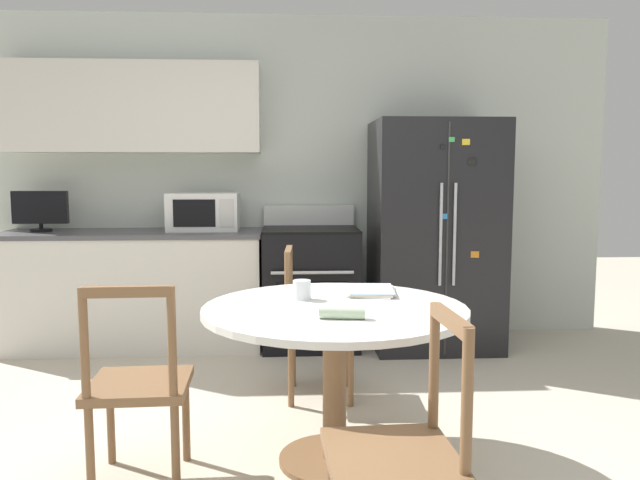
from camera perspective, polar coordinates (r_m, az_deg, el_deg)
back_wall at (r=5.12m, az=-6.08°, el=7.15°), size 5.20×0.44×2.60m
kitchen_counter at (r=5.03m, az=-16.64°, el=-4.34°), size 1.98×0.64×0.90m
refrigerator at (r=4.88m, az=10.40°, el=0.46°), size 0.95×0.79×1.74m
oven_range at (r=4.87m, az=-0.89°, el=-4.21°), size 0.73×0.68×1.08m
microwave at (r=4.91m, az=-10.57°, el=2.56°), size 0.54×0.36×0.29m
countertop_tv at (r=5.19m, az=-24.21°, el=2.56°), size 0.41×0.16×0.31m
dining_table at (r=2.89m, az=1.35°, el=-8.82°), size 1.21×1.21×0.74m
dining_chair_near at (r=2.16m, az=7.33°, el=-18.92°), size 0.44×0.44×0.90m
dining_chair_far at (r=3.77m, az=-0.41°, el=-7.83°), size 0.44×0.44×0.90m
dining_chair_left at (r=2.86m, az=-16.28°, el=-12.73°), size 0.43×0.43×0.90m
candle_glass at (r=3.00m, az=-1.67°, el=-4.69°), size 0.09×0.09×0.09m
folded_napkin at (r=2.61m, az=2.03°, el=-6.66°), size 0.20×0.08×0.05m
mail_stack at (r=3.17m, az=4.70°, el=-4.65°), size 0.29×0.34×0.02m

